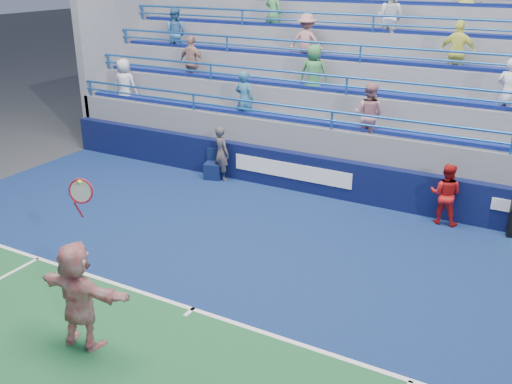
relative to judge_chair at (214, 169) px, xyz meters
The scene contains 7 objects.
ground 7.06m from the judge_chair, 60.56° to the right, with size 120.00×120.00×0.00m, color #333538.
sponsor_wall 3.50m from the judge_chair, ahead, with size 18.00×0.32×1.10m.
bleacher_stand 5.53m from the judge_chair, 49.95° to the left, with size 18.00×5.60×6.13m.
judge_chair is the anchor object (origin of this frame).
tennis_player 8.27m from the judge_chair, 72.74° to the right, with size 1.81×0.67×3.08m.
line_judge 0.60m from the judge_chair, ahead, with size 0.60×0.39×1.65m, color #131A34.
ball_girl 6.74m from the judge_chair, ahead, with size 0.76×0.59×1.56m, color red.
Camera 1 is at (5.41, -7.37, 6.02)m, focal length 40.00 mm.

